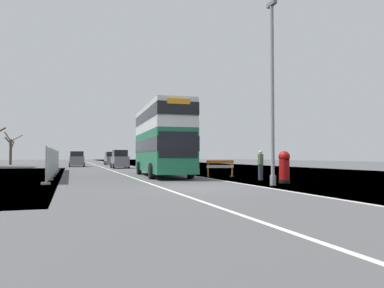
% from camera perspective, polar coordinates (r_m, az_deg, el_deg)
% --- Properties ---
extents(ground, '(140.00, 280.00, 0.10)m').
position_cam_1_polar(ground, '(16.73, 2.18, -6.98)').
color(ground, '#4C4C4F').
extents(double_decker_bus, '(3.18, 10.56, 4.95)m').
position_cam_1_polar(double_decker_bus, '(26.23, -4.73, 0.73)').
color(double_decker_bus, '#1E6B47').
rests_on(double_decker_bus, ground).
extents(lamppost_foreground, '(0.29, 0.70, 9.03)m').
position_cam_1_polar(lamppost_foreground, '(18.37, 12.44, 7.06)').
color(lamppost_foreground, gray).
rests_on(lamppost_foreground, ground).
extents(red_pillar_postbox, '(0.61, 0.61, 1.71)m').
position_cam_1_polar(red_pillar_postbox, '(20.03, 14.22, -3.26)').
color(red_pillar_postbox, black).
rests_on(red_pillar_postbox, ground).
extents(roadworks_barrier, '(1.94, 0.51, 1.15)m').
position_cam_1_polar(roadworks_barrier, '(24.91, 4.42, -3.49)').
color(roadworks_barrier, orange).
rests_on(roadworks_barrier, ground).
extents(construction_site_fence, '(0.44, 20.60, 1.95)m').
position_cam_1_polar(construction_site_fence, '(29.93, -20.72, -2.73)').
color(construction_site_fence, '#A8AAAD').
rests_on(construction_site_fence, ground).
extents(car_oncoming_near, '(1.91, 4.14, 2.15)m').
position_cam_1_polar(car_oncoming_near, '(44.29, -11.22, -2.42)').
color(car_oncoming_near, slate).
rests_on(car_oncoming_near, ground).
extents(car_receding_mid, '(2.05, 3.91, 2.07)m').
position_cam_1_polar(car_receding_mid, '(51.98, -17.56, -2.32)').
color(car_receding_mid, slate).
rests_on(car_receding_mid, ground).
extents(car_receding_far, '(1.95, 4.55, 2.13)m').
position_cam_1_polar(car_receding_far, '(61.82, -12.57, -2.26)').
color(car_receding_far, slate).
rests_on(car_receding_far, ground).
extents(bare_tree_far_verge_mid, '(2.89, 2.98, 5.43)m').
position_cam_1_polar(bare_tree_far_verge_mid, '(67.17, -26.49, -0.70)').
color(bare_tree_far_verge_mid, '#4C3D2D').
rests_on(bare_tree_far_verge_mid, ground).
extents(pedestrian_at_kerb, '(0.34, 0.34, 1.77)m').
position_cam_1_polar(pedestrian_at_kerb, '(22.17, 10.66, -3.27)').
color(pedestrian_at_kerb, '#2D3342').
rests_on(pedestrian_at_kerb, ground).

